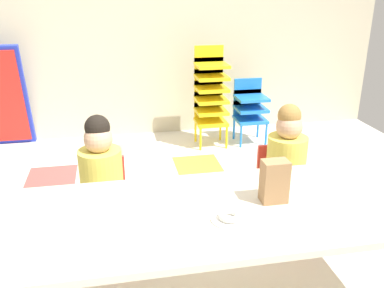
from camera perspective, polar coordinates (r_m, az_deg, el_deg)
name	(u,v)px	position (r m, az deg, el deg)	size (l,w,h in m)	color
ground_plane	(171,255)	(2.79, -2.91, -14.94)	(5.51, 4.79, 0.02)	silver
back_wall	(137,15)	(4.65, -7.63, 17.16)	(5.51, 0.10, 2.63)	beige
craft_table	(218,216)	(2.08, 3.64, -9.90)	(2.08, 0.82, 0.61)	beige
seated_child_near_camera	(101,173)	(2.59, -12.35, -3.95)	(0.32, 0.32, 0.92)	red
seated_child_middle_seat	(286,158)	(2.81, 12.76, -1.95)	(0.32, 0.31, 0.92)	red
kid_chair_yellow_stack	(210,92)	(4.36, 2.56, 7.19)	(0.32, 0.30, 1.04)	yellow
kid_chair_blue_stack	(250,106)	(4.52, 7.93, 5.14)	(0.32, 0.30, 0.68)	blue
paper_bag_brown	(274,181)	(2.11, 11.25, -5.05)	(0.13, 0.09, 0.22)	#9E754C
paper_plate_near_edge	(230,219)	(1.97, 5.22, -10.25)	(0.18, 0.18, 0.01)	white
donut_powdered_on_plate	(230,216)	(1.96, 5.24, -9.76)	(0.11, 0.11, 0.03)	white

